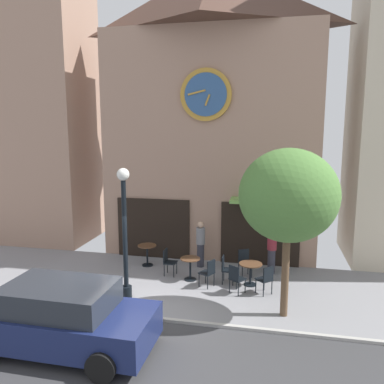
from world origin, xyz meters
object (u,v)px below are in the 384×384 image
street_lamp (125,234)px  parked_car_navy (60,317)px  cafe_chair_facing_wall (236,277)px  cafe_chair_curbside (245,261)px  pedestrian_maroon (272,249)px  cafe_chair_left_end (266,278)px  cafe_chair_corner (168,260)px  pedestrian_grey (201,244)px  cafe_table_center_left (251,269)px  cafe_chair_near_lamp (226,267)px  cafe_table_center (147,251)px  cafe_table_near_curb (190,265)px  street_tree (288,196)px  cafe_chair_mid_row (209,271)px

street_lamp → parked_car_navy: (-0.47, -2.83, -1.21)m
cafe_chair_facing_wall → parked_car_navy: (-3.62, -3.78, 0.23)m
cafe_chair_curbside → parked_car_navy: parked_car_navy is taller
pedestrian_maroon → cafe_chair_facing_wall: bearing=-118.3°
cafe_chair_left_end → cafe_chair_corner: bearing=164.5°
pedestrian_grey → pedestrian_maroon: 2.52m
cafe_chair_curbside → pedestrian_maroon: 1.04m
cafe_table_center_left → cafe_chair_near_lamp: size_ratio=0.82×
cafe_table_center_left → cafe_chair_near_lamp: cafe_chair_near_lamp is taller
cafe_chair_left_end → parked_car_navy: 5.98m
cafe_table_center → cafe_chair_left_end: cafe_chair_left_end is taller
cafe_table_near_curb → cafe_table_center_left: 1.98m
cafe_chair_corner → cafe_chair_left_end: size_ratio=1.00×
cafe_table_near_curb → cafe_chair_curbside: 1.88m
street_lamp → cafe_chair_near_lamp: (2.75, 1.71, -1.44)m
street_lamp → pedestrian_grey: (1.67, 3.03, -1.11)m
cafe_table_center_left → parked_car_navy: (-4.01, -4.54, 0.24)m
pedestrian_maroon → parked_car_navy: pedestrian_maroon is taller
cafe_table_center_left → cafe_chair_facing_wall: (-0.40, -0.76, 0.01)m
pedestrian_grey → pedestrian_maroon: bearing=-3.2°
cafe_chair_curbside → cafe_table_center_left: bearing=-71.9°
street_tree → pedestrian_grey: street_tree is taller
cafe_table_near_curb → pedestrian_maroon: pedestrian_maroon is taller
cafe_chair_facing_wall → parked_car_navy: 5.24m
cafe_chair_mid_row → pedestrian_maroon: size_ratio=0.54×
cafe_table_center → cafe_table_near_curb: bearing=-28.6°
cafe_table_near_curb → cafe_chair_left_end: bearing=-14.7°
parked_car_navy → cafe_chair_corner: bearing=76.0°
street_tree → cafe_chair_left_end: (-0.51, 1.23, -2.75)m
street_tree → cafe_table_near_curb: 4.48m
parked_car_navy → pedestrian_grey: bearing=69.9°
cafe_table_near_curb → cafe_chair_facing_wall: size_ratio=0.83×
cafe_chair_curbside → parked_car_navy: bearing=-125.4°
cafe_chair_mid_row → parked_car_navy: bearing=-123.6°
cafe_chair_facing_wall → cafe_chair_near_lamp: same height
cafe_chair_mid_row → pedestrian_grey: size_ratio=0.54×
street_tree → cafe_table_near_curb: size_ratio=6.04×
cafe_table_near_curb → cafe_chair_near_lamp: 1.19m
cafe_chair_corner → cafe_chair_curbside: bearing=10.5°
cafe_table_near_curb → parked_car_navy: parked_car_navy is taller
cafe_table_center_left → cafe_chair_left_end: cafe_chair_left_end is taller
pedestrian_grey → street_lamp: bearing=-118.8°
parked_car_navy → pedestrian_maroon: bearing=50.8°
street_lamp → street_tree: (4.55, -0.15, 1.31)m
cafe_table_center_left → pedestrian_grey: bearing=144.9°
cafe_chair_facing_wall → cafe_chair_corner: bearing=156.6°
cafe_chair_corner → pedestrian_maroon: size_ratio=0.54×
cafe_chair_near_lamp → pedestrian_grey: 1.74m
street_tree → pedestrian_maroon: street_tree is taller
cafe_table_center → cafe_chair_near_lamp: 3.17m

